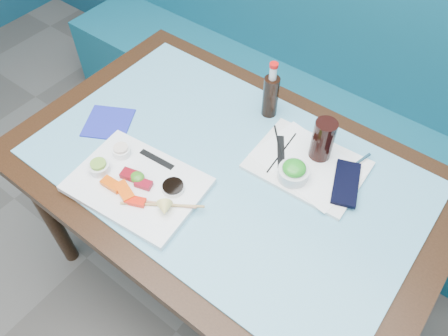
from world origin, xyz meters
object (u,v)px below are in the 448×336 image
Objects in this scene: serving_tray at (307,165)px; blue_napkin at (108,123)px; cola_glass at (323,140)px; booth_bench at (330,111)px; dining_table at (226,184)px; seaweed_bowl at (293,173)px; sashimi_plate at (137,185)px; cola_bottle_body at (271,97)px.

blue_napkin is at bearing -161.08° from serving_tray.
blue_napkin is (-0.65, -0.25, -0.00)m from serving_tray.
serving_tray is at bearing -100.30° from cola_glass.
booth_bench is 2.14× the size of dining_table.
cola_glass is at bearing 77.36° from serving_tray.
seaweed_bowl is at bearing -98.75° from cola_glass.
dining_table is 9.65× the size of cola_glass.
sashimi_plate is at bearing -136.25° from serving_tray.
serving_tray reaches higher than dining_table.
blue_napkin is at bearing -168.29° from dining_table.
booth_bench is at bearing 104.55° from seaweed_bowl.
dining_table is (0.00, -0.84, 0.29)m from booth_bench.
booth_bench is 1.15m from sashimi_plate.
blue_napkin is (-0.66, -0.31, -0.08)m from cola_glass.
seaweed_bowl is at bearing 15.55° from blue_napkin.
dining_table is 9.01× the size of cola_bottle_body.
sashimi_plate is 0.48m from seaweed_bowl.
serving_tray is 0.10m from cola_glass.
serving_tray is 0.08m from seaweed_bowl.
cola_glass is (0.22, -0.62, 0.47)m from booth_bench.
serving_tray is (0.21, -0.68, 0.39)m from booth_bench.
booth_bench is at bearing 109.07° from cola_glass.
cola_bottle_body reaches higher than dining_table.
cola_bottle_body is (-0.25, 0.08, -0.01)m from cola_glass.
sashimi_plate is 2.74× the size of cola_glass.
serving_tray is (0.21, 0.16, 0.10)m from dining_table.
dining_table is 14.47× the size of seaweed_bowl.
cola_bottle_body reaches higher than sashimi_plate.
cola_glass reaches higher than blue_napkin.
sashimi_plate is 2.55× the size of cola_bottle_body.
booth_bench is 0.81m from serving_tray.
booth_bench is 20.69× the size of cola_glass.
seaweed_bowl is (0.20, -0.75, 0.42)m from booth_bench.
cola_glass reaches higher than cola_bottle_body.
booth_bench reaches higher than sashimi_plate.
booth_bench is at bearing 90.00° from dining_table.
cola_bottle_body is 1.01× the size of blue_napkin.
cola_glass is 0.26m from cola_bottle_body.
sashimi_plate reaches higher than blue_napkin.
cola_glass is 0.73m from blue_napkin.
booth_bench is at bearing 75.32° from sashimi_plate.
serving_tray is 0.70m from blue_napkin.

